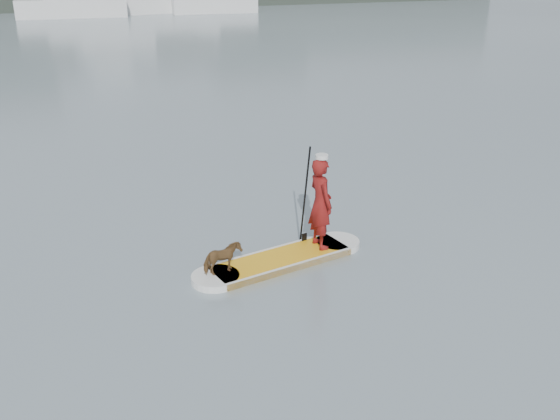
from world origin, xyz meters
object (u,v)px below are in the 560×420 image
object	(u,v)px
paddleboard	(280,260)
sailboat_e	(213,4)
dog	(222,259)
sailboat_d	(71,6)
paddler	(321,203)

from	to	relation	value
paddleboard	sailboat_e	world-z (taller)	sailboat_e
dog	sailboat_e	distance (m)	49.14
sailboat_d	sailboat_e	size ratio (longest dim) A/B	1.19
sailboat_e	paddleboard	bearing A→B (deg)	-100.42
paddler	dog	size ratio (longest dim) A/B	2.62
paddler	sailboat_e	distance (m)	48.30
paddler	sailboat_d	distance (m)	47.31
paddler	sailboat_e	size ratio (longest dim) A/B	0.15
sailboat_d	dog	bearing A→B (deg)	-87.38
sailboat_d	sailboat_e	xyz separation A→B (m)	(12.06, -0.19, -0.14)
paddleboard	dog	bearing A→B (deg)	180.00
paddleboard	sailboat_d	xyz separation A→B (m)	(-0.52, 47.45, 0.86)
paddleboard	dog	xyz separation A→B (m)	(-1.09, -0.22, 0.32)
paddler	paddleboard	bearing A→B (deg)	97.04
sailboat_d	sailboat_e	bearing A→B (deg)	2.40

